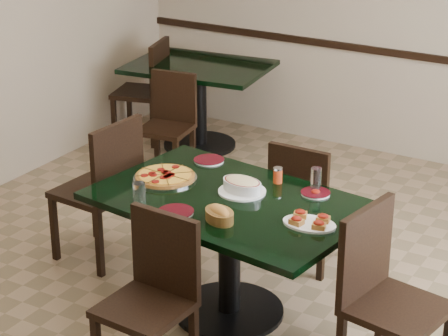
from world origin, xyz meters
The scene contains 20 objects.
floor centered at (0.00, 0.00, 0.00)m, with size 5.50×5.50×0.00m, color #81674A.
main_table centered at (0.04, -0.22, 0.57)m, with size 1.63×1.16×0.75m.
back_table centered at (-1.60, 2.05, 0.52)m, with size 1.27×0.99×0.75m.
chair_far centered at (0.16, 0.51, 0.49)m, with size 0.41×0.41×0.87m.
chair_near centered at (0.00, -0.92, 0.50)m, with size 0.44×0.44×0.90m.
chair_right centered at (1.04, -0.39, 0.55)m, with size 0.52×0.52×0.97m.
chair_left centered at (-0.99, -0.05, 0.56)m, with size 0.49×0.49×0.98m.
back_chair_near centered at (-1.49, 1.43, 0.46)m, with size 0.44×0.44×0.83m.
back_chair_left centered at (-2.07, 1.96, 0.52)m, with size 0.53×0.53×0.92m.
pepperoni_pizza centered at (-0.44, -0.17, 0.77)m, with size 0.38×0.38×0.04m.
lasagna_casserole centered at (0.06, -0.11, 0.80)m, with size 0.28×0.28×0.09m.
bread_basket centered at (0.14, -0.50, 0.79)m, with size 0.24×0.21×0.09m.
bruschetta_platter centered at (0.57, -0.30, 0.77)m, with size 0.31×0.22×0.05m.
side_plate_near centered at (-0.12, -0.53, 0.76)m, with size 0.20×0.20×0.02m.
side_plate_far_r centered at (0.43, 0.08, 0.76)m, with size 0.17×0.17×0.03m.
side_plate_far_l centered at (-0.36, 0.20, 0.76)m, with size 0.19×0.19×0.02m.
napkin_setting centered at (-0.13, -0.59, 0.75)m, with size 0.19×0.19×0.01m.
water_glass_a centered at (0.40, 0.14, 0.82)m, with size 0.06×0.06×0.13m, color silver.
water_glass_b centered at (-0.32, -0.59, 0.83)m, with size 0.07×0.07×0.15m, color silver.
pepper_shaker centered at (0.17, 0.12, 0.80)m, with size 0.06×0.06×0.10m.
Camera 1 is at (2.31, -4.10, 2.80)m, focal length 70.00 mm.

